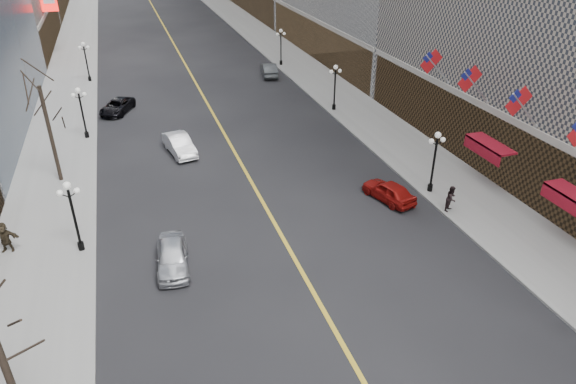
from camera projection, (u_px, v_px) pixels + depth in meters
sidewalk_east at (288, 56)px, 70.79m from camera, size 6.00×230.00×0.15m
sidewalk_west at (72, 74)px, 63.23m from camera, size 6.00×230.00×0.15m
lane_line at (176, 48)px, 75.37m from camera, size 0.25×200.00×0.02m
streetlamp_east_1 at (435, 156)px, 35.51m from camera, size 1.26×0.44×4.52m
streetlamp_east_2 at (335, 83)px, 50.50m from camera, size 1.26×0.44×4.52m
streetlamp_east_3 at (281, 43)px, 65.50m from camera, size 1.26×0.44×4.52m
streetlamp_west_1 at (72, 210)px, 29.14m from camera, size 1.26×0.44×4.52m
streetlamp_west_2 at (81, 108)px, 44.13m from camera, size 1.26×0.44×4.52m
streetlamp_west_3 at (86, 57)px, 59.13m from camera, size 1.26×0.44×4.52m
flag_3 at (520, 104)px, 31.84m from camera, size 2.87×0.12×2.87m
flag_4 at (472, 81)px, 36.00m from camera, size 2.87×0.12×2.87m
flag_5 at (433, 63)px, 40.17m from camera, size 2.87×0.12×2.87m
awning_b at (575, 198)px, 29.92m from camera, size 1.40×4.00×0.93m
awning_c at (488, 146)px, 36.58m from camera, size 1.40×4.00×0.93m
tree_west_far at (43, 101)px, 35.40m from camera, size 3.60×3.60×7.92m
car_nb_near at (172, 256)px, 28.84m from camera, size 2.20×4.59×1.51m
car_nb_mid at (180, 145)px, 42.46m from camera, size 2.46×4.96×1.56m
car_nb_far at (117, 106)px, 51.08m from camera, size 4.02×5.27×1.33m
car_sb_mid at (389, 191)px, 35.61m from camera, size 2.81×4.50×1.43m
car_sb_far at (269, 70)px, 62.35m from camera, size 2.39×4.97×1.57m
ped_east_walk at (451, 198)px, 34.02m from camera, size 0.99×0.86×1.79m
ped_west_far at (4, 237)px, 29.88m from camera, size 1.85×0.89×1.93m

